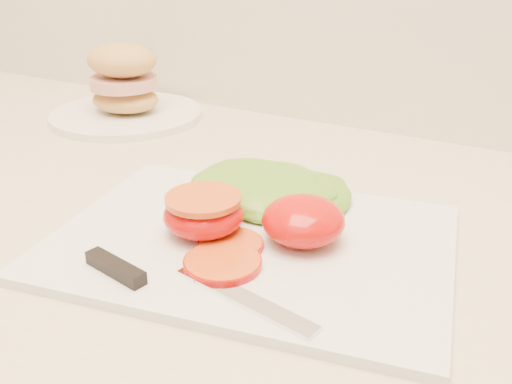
% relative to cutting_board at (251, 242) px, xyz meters
% --- Properties ---
extents(cutting_board, '(0.42, 0.33, 0.01)m').
position_rel_cutting_board_xyz_m(cutting_board, '(0.00, 0.00, 0.00)').
color(cutting_board, silver).
rests_on(cutting_board, counter).
extents(tomato_half_dome, '(0.08, 0.08, 0.04)m').
position_rel_cutting_board_xyz_m(tomato_half_dome, '(0.05, 0.02, 0.03)').
color(tomato_half_dome, red).
rests_on(tomato_half_dome, cutting_board).
extents(tomato_half_cut, '(0.08, 0.08, 0.04)m').
position_rel_cutting_board_xyz_m(tomato_half_cut, '(-0.05, -0.01, 0.03)').
color(tomato_half_cut, red).
rests_on(tomato_half_cut, cutting_board).
extents(tomato_slice_0, '(0.07, 0.07, 0.01)m').
position_rel_cutting_board_xyz_m(tomato_slice_0, '(0.00, -0.06, 0.01)').
color(tomato_slice_0, orange).
rests_on(tomato_slice_0, cutting_board).
extents(tomato_slice_1, '(0.06, 0.06, 0.01)m').
position_rel_cutting_board_xyz_m(tomato_slice_1, '(-0.01, -0.03, 0.01)').
color(tomato_slice_1, orange).
rests_on(tomato_slice_1, cutting_board).
extents(lettuce_leaf_0, '(0.18, 0.13, 0.03)m').
position_rel_cutting_board_xyz_m(lettuce_leaf_0, '(-0.03, 0.08, 0.02)').
color(lettuce_leaf_0, '#659F2A').
rests_on(lettuce_leaf_0, cutting_board).
extents(lettuce_leaf_1, '(0.13, 0.14, 0.03)m').
position_rel_cutting_board_xyz_m(lettuce_leaf_1, '(0.02, 0.09, 0.02)').
color(lettuce_leaf_1, '#659F2A').
rests_on(lettuce_leaf_1, cutting_board).
extents(knife, '(0.22, 0.06, 0.01)m').
position_rel_cutting_board_xyz_m(knife, '(-0.03, -0.10, 0.01)').
color(knife, silver).
rests_on(knife, cutting_board).
extents(sandwich_plate, '(0.25, 0.25, 0.12)m').
position_rel_cutting_board_xyz_m(sandwich_plate, '(-0.38, 0.27, 0.04)').
color(sandwich_plate, white).
rests_on(sandwich_plate, counter).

